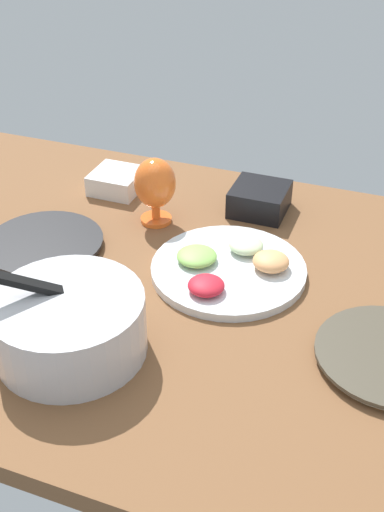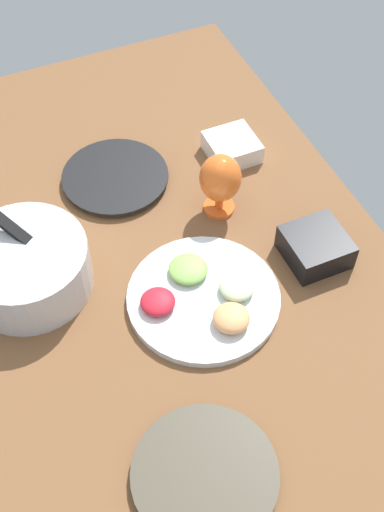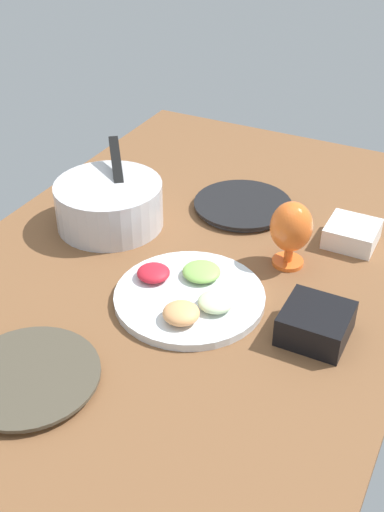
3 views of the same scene
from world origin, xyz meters
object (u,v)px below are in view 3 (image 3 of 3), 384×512
dinner_plate_right (243,206)px  fruit_platter (189,295)px  dinner_plate_left (29,377)px  hurricane_glass_orange (291,229)px  square_bowl_black (316,322)px  square_bowl_white (352,233)px  mixing_bowl (109,203)px

dinner_plate_right → fruit_platter: bearing=-172.9°
dinner_plate_left → hurricane_glass_orange: (57.09, -29.41, 8.58)cm
square_bowl_black → hurricane_glass_orange: bearing=31.8°
dinner_plate_left → fruit_platter: fruit_platter is taller
fruit_platter → hurricane_glass_orange: size_ratio=2.02×
dinner_plate_right → hurricane_glass_orange: 28.10cm
dinner_plate_left → square_bowl_white: (72.51, -40.13, 1.84)cm
dinner_plate_right → mixing_bowl: size_ratio=0.97×
square_bowl_black → mixing_bowl: bearing=73.4°
dinner_plate_right → hurricane_glass_orange: size_ratio=1.62×
fruit_platter → square_bowl_white: size_ratio=2.72×
hurricane_glass_orange → square_bowl_black: bearing=-148.2°
dinner_plate_left → square_bowl_black: (35.69, -42.68, 2.56)cm
dinner_plate_right → square_bowl_white: (-3.15, -29.97, 1.84)cm
mixing_bowl → fruit_platter: size_ratio=0.83×
fruit_platter → dinner_plate_left: bearing=156.0°
dinner_plate_right → mixing_bowl: 35.41cm
square_bowl_black → square_bowl_white: square_bowl_black is taller
fruit_platter → square_bowl_black: (1.27, -27.39, 2.09)cm
hurricane_glass_orange → square_bowl_white: bearing=-34.8°
square_bowl_black → square_bowl_white: 36.92cm
mixing_bowl → square_bowl_black: 62.28cm
dinner_plate_left → square_bowl_white: square_bowl_white is taller
dinner_plate_left → square_bowl_black: size_ratio=2.02×
mixing_bowl → fruit_platter: (-19.06, -32.24, -4.69)cm
mixing_bowl → fruit_platter: mixing_bowl is taller
hurricane_glass_orange → square_bowl_white: hurricane_glass_orange is taller
dinner_plate_left → square_bowl_black: square_bowl_black is taller
hurricane_glass_orange → dinner_plate_left: bearing=152.7°
dinner_plate_right → square_bowl_black: size_ratio=2.00×
mixing_bowl → square_bowl_black: (-17.79, -59.63, -2.60)cm
dinner_plate_left → dinner_plate_right: same height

